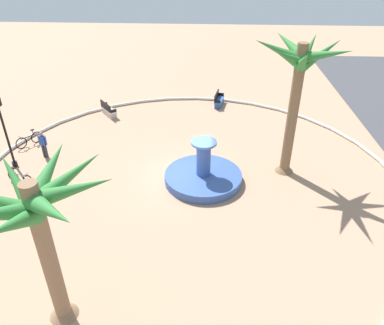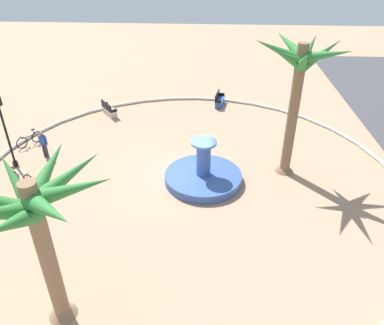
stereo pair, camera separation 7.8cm
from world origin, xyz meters
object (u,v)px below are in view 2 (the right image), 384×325
(bench_east, at_px, (219,101))
(bicycle_by_lamppost, at_px, (30,139))
(lamppost, at_px, (4,126))
(person_cyclist_helmet, at_px, (43,143))
(palm_tree_by_curb, at_px, (37,215))
(palm_tree_near_fountain, at_px, (298,78))
(bicycle_red_frame, at_px, (21,178))
(bench_west, at_px, (109,111))
(fountain, at_px, (203,176))

(bench_east, height_order, bicycle_by_lamppost, bench_east)
(lamppost, distance_m, person_cyclist_helmet, 2.30)
(palm_tree_by_curb, xyz_separation_m, lamppost, (-9.09, -6.04, -1.84))
(palm_tree_near_fountain, distance_m, person_cyclist_helmet, 14.20)
(bench_east, distance_m, bicycle_red_frame, 14.96)
(palm_tree_by_curb, relative_size, bench_west, 3.63)
(palm_tree_near_fountain, xyz_separation_m, palm_tree_by_curb, (9.47, -8.77, -0.93))
(fountain, bearing_deg, person_cyclist_helmet, -102.14)
(fountain, bearing_deg, bicycle_red_frame, -84.98)
(fountain, distance_m, bicycle_by_lamppost, 11.16)
(fountain, bearing_deg, bench_east, 175.13)
(bicycle_red_frame, bearing_deg, person_cyclist_helmet, 177.17)
(bench_east, bearing_deg, person_cyclist_helmet, -50.70)
(palm_tree_by_curb, bearing_deg, palm_tree_near_fountain, 137.19)
(fountain, xyz_separation_m, bicycle_by_lamppost, (-3.28, -10.66, 0.06))
(fountain, distance_m, palm_tree_by_curb, 10.14)
(bench_east, relative_size, bicycle_by_lamppost, 1.15)
(person_cyclist_helmet, bearing_deg, palm_tree_by_curb, 24.94)
(palm_tree_near_fountain, relative_size, person_cyclist_helmet, 4.43)
(bench_west, bearing_deg, palm_tree_by_curb, 8.88)
(lamppost, bearing_deg, palm_tree_by_curb, 33.61)
(palm_tree_near_fountain, xyz_separation_m, bicycle_red_frame, (2.06, -13.65, -4.84))
(bicycle_by_lamppost, bearing_deg, bench_east, 120.86)
(bicycle_by_lamppost, bearing_deg, bench_west, 140.99)
(bicycle_red_frame, height_order, bicycle_by_lamppost, same)
(palm_tree_near_fountain, bearing_deg, fountain, -74.03)
(palm_tree_near_fountain, relative_size, bicycle_red_frame, 4.33)
(palm_tree_near_fountain, height_order, bicycle_red_frame, palm_tree_near_fountain)
(bench_west, relative_size, person_cyclist_helmet, 0.97)
(fountain, xyz_separation_m, bench_east, (-10.17, 0.87, 0.02))
(bench_east, distance_m, bicycle_by_lamppost, 13.43)
(palm_tree_near_fountain, relative_size, bicycle_by_lamppost, 4.92)
(bicycle_red_frame, distance_m, bicycle_by_lamppost, 4.32)
(bench_west, distance_m, bicycle_by_lamppost, 5.93)
(palm_tree_by_curb, height_order, bicycle_by_lamppost, palm_tree_by_curb)
(lamppost, height_order, person_cyclist_helmet, lamppost)
(bench_west, xyz_separation_m, bicycle_red_frame, (8.70, -2.36, 0.04))
(bench_west, xyz_separation_m, lamppost, (7.02, -3.52, 2.10))
(palm_tree_near_fountain, bearing_deg, bicycle_by_lamppost, -97.70)
(bicycle_by_lamppost, bearing_deg, person_cyclist_helmet, 49.10)
(person_cyclist_helmet, bearing_deg, bicycle_by_lamppost, -130.90)
(lamppost, xyz_separation_m, bicycle_by_lamppost, (-2.41, -0.21, -2.06))
(palm_tree_near_fountain, bearing_deg, bench_west, -120.46)
(fountain, distance_m, bicycle_red_frame, 9.32)
(bench_east, height_order, lamppost, lamppost)
(palm_tree_by_curb, distance_m, person_cyclist_helmet, 11.74)
(bicycle_by_lamppost, bearing_deg, lamppost, 4.98)
(bench_west, height_order, bicycle_red_frame, bench_west)
(palm_tree_by_curb, relative_size, bench_east, 3.41)
(lamppost, relative_size, bicycle_by_lamppost, 2.89)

